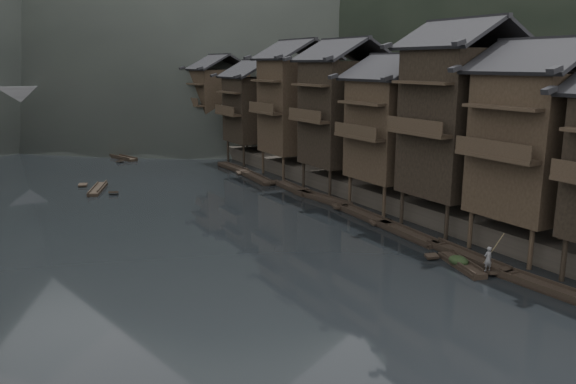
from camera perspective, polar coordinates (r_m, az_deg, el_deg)
water at (r=31.01m, az=1.48°, el=-10.50°), size 300.00×300.00×0.00m
right_bank at (r=82.12m, az=8.05°, el=4.80°), size 40.00×200.00×1.80m
stilt_houses at (r=54.04m, az=6.89°, el=9.18°), size 9.00×67.60×15.79m
moored_sampans at (r=48.66m, az=5.26°, el=-1.56°), size 2.87×50.31×0.47m
midriver_boats at (r=68.41m, az=-17.45°, el=2.12°), size 9.59×24.11×0.45m
stone_bridge at (r=97.73m, az=-21.05°, el=7.84°), size 40.00×6.00×9.00m
hero_sampan at (r=36.61m, az=17.22°, el=-7.02°), size 2.14×4.74×0.43m
cargo_heap at (r=36.52m, az=16.97°, el=-6.15°), size 1.04×1.35×0.62m
boatman at (r=35.64m, az=19.68°, el=-6.06°), size 0.61×0.45×1.53m
bamboo_pole at (r=35.12m, az=20.19°, el=-2.35°), size 0.89×2.34×3.18m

